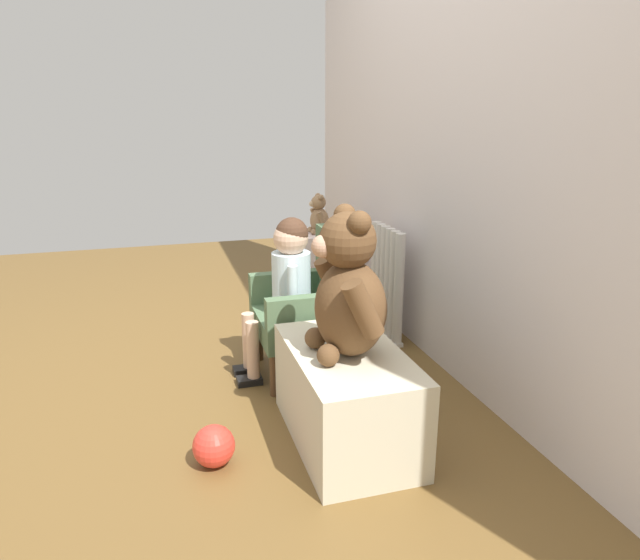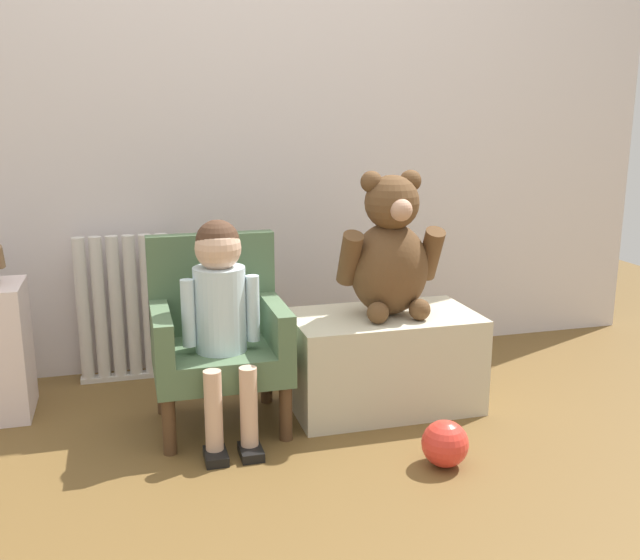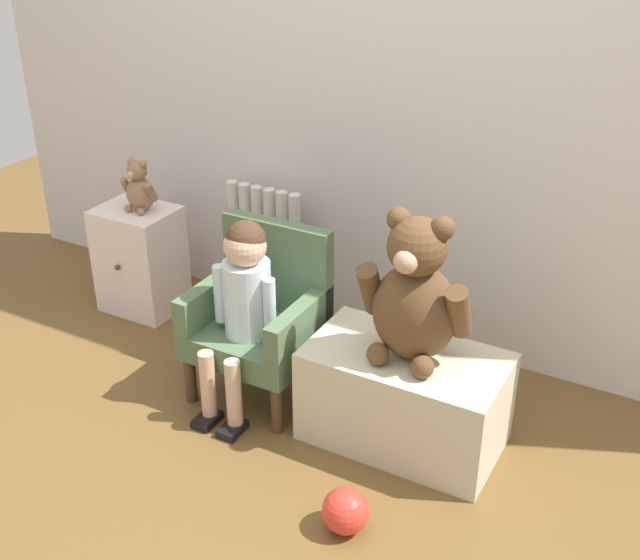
{
  "view_description": "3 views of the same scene",
  "coord_description": "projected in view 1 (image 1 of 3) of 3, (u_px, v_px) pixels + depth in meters",
  "views": [
    {
      "loc": [
        2.16,
        -0.15,
        1.16
      ],
      "look_at": [
        0.08,
        0.46,
        0.51
      ],
      "focal_mm": 32.0,
      "sensor_mm": 36.0,
      "label": 1
    },
    {
      "loc": [
        -0.45,
        -1.84,
        1.06
      ],
      "look_at": [
        0.19,
        0.47,
        0.49
      ],
      "focal_mm": 40.0,
      "sensor_mm": 36.0,
      "label": 2
    },
    {
      "loc": [
        1.26,
        -1.63,
        1.8
      ],
      "look_at": [
        0.09,
        0.47,
        0.54
      ],
      "focal_mm": 45.0,
      "sensor_mm": 36.0,
      "label": 3
    }
  ],
  "objects": [
    {
      "name": "radiator",
      "position": [
        386.0,
        283.0,
        2.98
      ],
      "size": [
        0.37,
        0.05,
        0.59
      ],
      "color": "silver",
      "rests_on": "ground_plane"
    },
    {
      "name": "child_armchair",
      "position": [
        310.0,
        306.0,
        2.56
      ],
      "size": [
        0.44,
        0.39,
        0.64
      ],
      "color": "#4F6A49",
      "rests_on": "ground_plane"
    },
    {
      "name": "small_teddy_bear",
      "position": [
        319.0,
        216.0,
        3.27
      ],
      "size": [
        0.17,
        0.12,
        0.23
      ],
      "color": "#8C6C4B",
      "rests_on": "small_dresser"
    },
    {
      "name": "toy_ball",
      "position": [
        214.0,
        446.0,
        1.92
      ],
      "size": [
        0.14,
        0.14,
        0.14
      ],
      "primitive_type": "sphere",
      "color": "red",
      "rests_on": "ground_plane"
    },
    {
      "name": "low_bench",
      "position": [
        346.0,
        396.0,
        2.05
      ],
      "size": [
        0.66,
        0.38,
        0.35
      ],
      "primitive_type": "cube",
      "color": "beige",
      "rests_on": "ground_plane"
    },
    {
      "name": "back_wall",
      "position": [
        467.0,
        100.0,
        2.32
      ],
      "size": [
        3.8,
        0.05,
        2.4
      ],
      "primitive_type": "cube",
      "color": "silver",
      "rests_on": "ground_plane"
    },
    {
      "name": "child_figure",
      "position": [
        286.0,
        275.0,
        2.48
      ],
      "size": [
        0.25,
        0.35,
        0.72
      ],
      "color": "silver",
      "rests_on": "ground_plane"
    },
    {
      "name": "large_teddy_bear",
      "position": [
        349.0,
        292.0,
        1.92
      ],
      "size": [
        0.37,
        0.26,
        0.51
      ],
      "color": "brown",
      "rests_on": "low_bench"
    },
    {
      "name": "ground_plane",
      "position": [
        207.0,
        401.0,
        2.36
      ],
      "size": [
        6.0,
        6.0,
        0.0
      ],
      "primitive_type": "plane",
      "color": "brown"
    },
    {
      "name": "small_dresser",
      "position": [
        316.0,
        271.0,
        3.39
      ],
      "size": [
        0.33,
        0.29,
        0.48
      ],
      "color": "silver",
      "rests_on": "ground_plane"
    }
  ]
}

